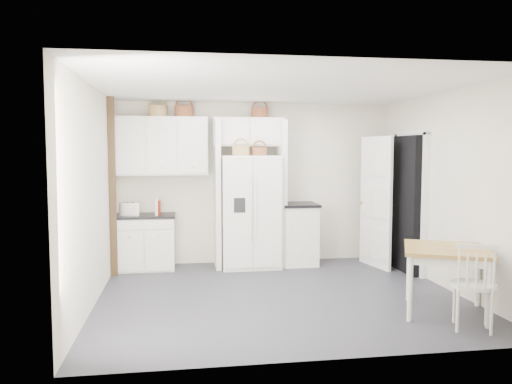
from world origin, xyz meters
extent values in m
plane|color=#36363E|center=(0.00, 0.00, 0.00)|extent=(4.50, 4.50, 0.00)
plane|color=white|center=(0.00, 0.00, 2.60)|extent=(4.50, 4.50, 0.00)
plane|color=beige|center=(0.00, 2.00, 1.30)|extent=(4.50, 0.00, 4.50)
plane|color=beige|center=(-2.25, 0.00, 1.30)|extent=(0.00, 4.00, 4.00)
plane|color=beige|center=(2.25, 0.00, 1.30)|extent=(0.00, 4.00, 4.00)
cube|color=white|center=(-0.15, 1.65, 0.88)|extent=(0.91, 0.73, 1.75)
cube|color=silver|center=(-1.77, 1.70, 0.40)|extent=(0.87, 0.55, 0.81)
cube|color=silver|center=(0.64, 1.70, 0.47)|extent=(0.54, 0.64, 0.94)
cube|color=#915D28|center=(1.70, -0.97, 0.37)|extent=(1.19, 1.19, 0.75)
cube|color=silver|center=(1.71, -1.48, 0.46)|extent=(0.57, 0.55, 0.91)
cube|color=black|center=(-1.77, 1.70, 0.83)|extent=(0.91, 0.59, 0.04)
cube|color=black|center=(0.64, 1.70, 0.97)|extent=(0.58, 0.69, 0.04)
cube|color=silver|center=(-1.98, 1.60, 0.95)|extent=(0.31, 0.19, 0.20)
cube|color=maroon|center=(-1.56, 1.62, 0.96)|extent=(0.07, 0.15, 0.22)
cube|color=beige|center=(-1.60, 1.62, 0.98)|extent=(0.05, 0.18, 0.26)
cylinder|color=#A27940|center=(-1.57, 1.83, 2.44)|extent=(0.29, 0.29, 0.17)
cylinder|color=brown|center=(-1.16, 1.83, 2.44)|extent=(0.30, 0.30, 0.17)
cylinder|color=brown|center=(0.04, 1.83, 2.43)|extent=(0.27, 0.27, 0.15)
cylinder|color=#A27940|center=(-0.30, 1.55, 1.82)|extent=(0.27, 0.27, 0.14)
cylinder|color=brown|center=(-0.01, 1.55, 1.82)|extent=(0.23, 0.23, 0.13)
cube|color=silver|center=(-1.50, 1.83, 1.90)|extent=(1.40, 0.34, 0.90)
cube|color=silver|center=(-0.15, 1.83, 2.12)|extent=(1.12, 0.34, 0.45)
cube|color=silver|center=(-0.66, 1.70, 1.15)|extent=(0.08, 0.60, 2.30)
cube|color=silver|center=(0.36, 1.70, 1.15)|extent=(0.08, 0.60, 2.30)
cube|color=#382616|center=(-2.20, 1.35, 1.30)|extent=(0.09, 0.09, 2.60)
cube|color=black|center=(2.16, 1.00, 1.02)|extent=(0.18, 0.85, 2.05)
cube|color=white|center=(1.80, 1.33, 1.02)|extent=(0.21, 0.79, 2.05)
camera|label=1|loc=(-1.23, -6.07, 1.81)|focal=35.00mm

